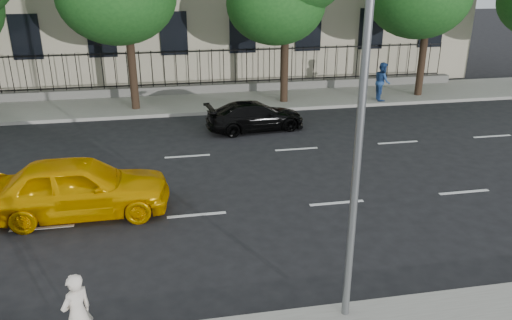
{
  "coord_description": "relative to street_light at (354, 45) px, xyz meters",
  "views": [
    {
      "loc": [
        -0.6,
        -9.67,
        6.42
      ],
      "look_at": [
        1.74,
        3.0,
        1.3
      ],
      "focal_mm": 35.0,
      "sensor_mm": 36.0,
      "label": 1
    }
  ],
  "objects": [
    {
      "name": "ground",
      "position": [
        -2.5,
        1.77,
        -5.15
      ],
      "size": [
        120.0,
        120.0,
        0.0
      ],
      "primitive_type": "plane",
      "color": "black",
      "rests_on": "ground"
    },
    {
      "name": "far_sidewalk",
      "position": [
        -2.5,
        15.77,
        -5.07
      ],
      "size": [
        60.0,
        4.0,
        0.15
      ],
      "primitive_type": "cube",
      "color": "gray",
      "rests_on": "ground"
    },
    {
      "name": "lane_markings",
      "position": [
        -2.5,
        6.52,
        -5.14
      ],
      "size": [
        49.6,
        4.62,
        0.01
      ],
      "primitive_type": null,
      "color": "silver",
      "rests_on": "ground"
    },
    {
      "name": "iron_fence",
      "position": [
        -2.5,
        17.47,
        -4.5
      ],
      "size": [
        30.0,
        0.5,
        2.2
      ],
      "color": "slate",
      "rests_on": "far_sidewalk"
    },
    {
      "name": "street_light",
      "position": [
        0.0,
        0.0,
        0.0
      ],
      "size": [
        0.25,
        3.32,
        8.05
      ],
      "color": "slate",
      "rests_on": "near_sidewalk"
    },
    {
      "name": "yellow_taxi",
      "position": [
        -5.57,
        4.91,
        -4.33
      ],
      "size": [
        4.78,
        1.94,
        1.63
      ],
      "primitive_type": "imported",
      "rotation": [
        0.0,
        0.0,
        1.57
      ],
      "color": "#E7A100",
      "rests_on": "ground"
    },
    {
      "name": "black_sedan",
      "position": [
        0.43,
        11.33,
        -4.56
      ],
      "size": [
        4.19,
        2.12,
        1.17
      ],
      "primitive_type": "imported",
      "rotation": [
        0.0,
        0.0,
        1.7
      ],
      "color": "black",
      "rests_on": "ground"
    },
    {
      "name": "woman_near",
      "position": [
        -4.82,
        -0.63,
        -4.23
      ],
      "size": [
        0.66,
        0.65,
        1.53
      ],
      "primitive_type": "imported",
      "rotation": [
        0.0,
        0.0,
        3.9
      ],
      "color": "#F2E2D1",
      "rests_on": "near_sidewalk"
    },
    {
      "name": "pedestrian_far",
      "position": [
        7.22,
        14.33,
        -4.08
      ],
      "size": [
        0.83,
        0.99,
        1.83
      ],
      "primitive_type": "imported",
      "rotation": [
        0.0,
        0.0,
        1.41
      ],
      "color": "navy",
      "rests_on": "far_sidewalk"
    }
  ]
}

